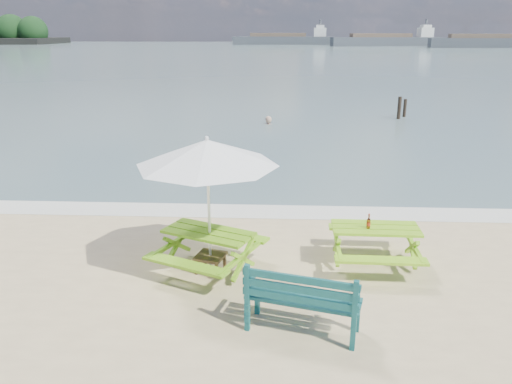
{
  "coord_description": "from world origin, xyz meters",
  "views": [
    {
      "loc": [
        0.04,
        -6.14,
        4.0
      ],
      "look_at": [
        -0.42,
        3.0,
        1.0
      ],
      "focal_mm": 35.0,
      "sensor_mm": 36.0,
      "label": 1
    }
  ],
  "objects_px": {
    "park_bench": "(302,311)",
    "picnic_table_right": "(374,246)",
    "picnic_table_left": "(209,252)",
    "patio_umbrella": "(207,153)",
    "beer_bottle": "(368,224)",
    "side_table": "(211,262)",
    "swimmer": "(268,135)"
  },
  "relations": [
    {
      "from": "park_bench",
      "to": "picnic_table_right",
      "type": "bearing_deg",
      "value": 57.71
    },
    {
      "from": "picnic_table_left",
      "to": "patio_umbrella",
      "type": "xyz_separation_m",
      "value": [
        0.03,
        -0.03,
        1.76
      ]
    },
    {
      "from": "picnic_table_right",
      "to": "patio_umbrella",
      "type": "bearing_deg",
      "value": -171.92
    },
    {
      "from": "beer_bottle",
      "to": "patio_umbrella",
      "type": "bearing_deg",
      "value": -172.97
    },
    {
      "from": "park_bench",
      "to": "side_table",
      "type": "xyz_separation_m",
      "value": [
        -1.51,
        1.72,
        -0.14
      ]
    },
    {
      "from": "picnic_table_right",
      "to": "park_bench",
      "type": "height_order",
      "value": "park_bench"
    },
    {
      "from": "patio_umbrella",
      "to": "swimmer",
      "type": "relative_size",
      "value": 1.7
    },
    {
      "from": "side_table",
      "to": "park_bench",
      "type": "bearing_deg",
      "value": -48.65
    },
    {
      "from": "patio_umbrella",
      "to": "beer_bottle",
      "type": "height_order",
      "value": "patio_umbrella"
    },
    {
      "from": "picnic_table_right",
      "to": "beer_bottle",
      "type": "relative_size",
      "value": 6.51
    },
    {
      "from": "picnic_table_left",
      "to": "swimmer",
      "type": "distance_m",
      "value": 14.17
    },
    {
      "from": "picnic_table_left",
      "to": "patio_umbrella",
      "type": "relative_size",
      "value": 0.76
    },
    {
      "from": "patio_umbrella",
      "to": "beer_bottle",
      "type": "bearing_deg",
      "value": 7.03
    },
    {
      "from": "picnic_table_right",
      "to": "swimmer",
      "type": "relative_size",
      "value": 1.01
    },
    {
      "from": "picnic_table_left",
      "to": "park_bench",
      "type": "distance_m",
      "value": 2.33
    },
    {
      "from": "swimmer",
      "to": "park_bench",
      "type": "bearing_deg",
      "value": -86.8
    },
    {
      "from": "picnic_table_right",
      "to": "patio_umbrella",
      "type": "xyz_separation_m",
      "value": [
        -2.86,
        -0.41,
        1.76
      ]
    },
    {
      "from": "picnic_table_left",
      "to": "beer_bottle",
      "type": "distance_m",
      "value": 2.79
    },
    {
      "from": "picnic_table_left",
      "to": "swimmer",
      "type": "xyz_separation_m",
      "value": [
        0.65,
        14.13,
        -0.84
      ]
    },
    {
      "from": "side_table",
      "to": "patio_umbrella",
      "type": "xyz_separation_m",
      "value": [
        0.0,
        0.0,
        1.95
      ]
    },
    {
      "from": "picnic_table_right",
      "to": "park_bench",
      "type": "xyz_separation_m",
      "value": [
        -1.34,
        -2.13,
        -0.05
      ]
    },
    {
      "from": "picnic_table_left",
      "to": "picnic_table_right",
      "type": "distance_m",
      "value": 2.91
    },
    {
      "from": "beer_bottle",
      "to": "side_table",
      "type": "bearing_deg",
      "value": -172.97
    },
    {
      "from": "swimmer",
      "to": "picnic_table_left",
      "type": "bearing_deg",
      "value": -92.64
    },
    {
      "from": "picnic_table_left",
      "to": "side_table",
      "type": "xyz_separation_m",
      "value": [
        0.03,
        -0.03,
        -0.19
      ]
    },
    {
      "from": "park_bench",
      "to": "swimmer",
      "type": "xyz_separation_m",
      "value": [
        -0.89,
        15.88,
        -0.79
      ]
    },
    {
      "from": "patio_umbrella",
      "to": "swimmer",
      "type": "height_order",
      "value": "patio_umbrella"
    },
    {
      "from": "park_bench",
      "to": "picnic_table_left",
      "type": "bearing_deg",
      "value": 131.31
    },
    {
      "from": "park_bench",
      "to": "swimmer",
      "type": "bearing_deg",
      "value": 93.2
    },
    {
      "from": "picnic_table_left",
      "to": "side_table",
      "type": "bearing_deg",
      "value": -51.03
    },
    {
      "from": "park_bench",
      "to": "beer_bottle",
      "type": "bearing_deg",
      "value": 59.71
    },
    {
      "from": "patio_umbrella",
      "to": "swimmer",
      "type": "xyz_separation_m",
      "value": [
        0.63,
        14.16,
        -2.6
      ]
    }
  ]
}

